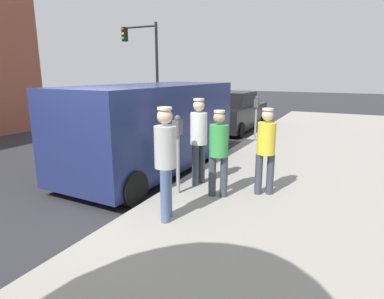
% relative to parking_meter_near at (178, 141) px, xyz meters
% --- Properties ---
extents(ground_plane, '(80.00, 80.00, 0.00)m').
position_rel_parking_meter_near_xyz_m(ground_plane, '(-1.35, -0.88, -1.18)').
color(ground_plane, '#2D2D33').
extents(sidewalk_slab, '(5.00, 32.00, 0.15)m').
position_rel_parking_meter_near_xyz_m(sidewalk_slab, '(2.15, -0.88, -1.11)').
color(sidewalk_slab, '#9E998E').
rests_on(sidewalk_slab, ground).
extents(parking_meter_near, '(0.14, 0.18, 1.52)m').
position_rel_parking_meter_near_xyz_m(parking_meter_near, '(0.00, 0.00, 0.00)').
color(parking_meter_near, gray).
rests_on(parking_meter_near, sidewalk_slab).
extents(parking_meter_far, '(0.14, 0.18, 1.52)m').
position_rel_parking_meter_near_xyz_m(parking_meter_far, '(0.00, 5.52, 0.00)').
color(parking_meter_far, gray).
rests_on(parking_meter_far, sidewalk_slab).
extents(pedestrian_in_yellow, '(0.34, 0.34, 1.65)m').
position_rel_parking_meter_near_xyz_m(pedestrian_in_yellow, '(1.50, 0.69, -0.09)').
color(pedestrian_in_yellow, '#383D47').
rests_on(pedestrian_in_yellow, sidewalk_slab).
extents(pedestrian_in_gray, '(0.34, 0.35, 1.78)m').
position_rel_parking_meter_near_xyz_m(pedestrian_in_gray, '(0.38, -1.09, 0.00)').
color(pedestrian_in_gray, '#4C608C').
rests_on(pedestrian_in_gray, sidewalk_slab).
extents(pedestrian_in_green, '(0.35, 0.34, 1.63)m').
position_rel_parking_meter_near_xyz_m(pedestrian_in_green, '(0.75, 0.20, -0.10)').
color(pedestrian_in_green, '#383D47').
rests_on(pedestrian_in_green, sidewalk_slab).
extents(pedestrian_in_white, '(0.34, 0.36, 1.78)m').
position_rel_parking_meter_near_xyz_m(pedestrian_in_white, '(0.13, 0.66, -0.00)').
color(pedestrian_in_white, '#383D47').
rests_on(pedestrian_in_white, sidewalk_slab).
extents(parked_van, '(2.29, 5.27, 2.15)m').
position_rel_parking_meter_near_xyz_m(parked_van, '(-1.50, 1.49, -0.03)').
color(parked_van, navy).
rests_on(parked_van, ground).
extents(parked_sedan_ahead, '(1.96, 4.41, 1.65)m').
position_rel_parking_meter_near_xyz_m(parked_sedan_ahead, '(-1.70, 8.09, -0.43)').
color(parked_sedan_ahead, black).
rests_on(parked_sedan_ahead, ground).
extents(traffic_light_corner, '(2.48, 0.42, 5.20)m').
position_rel_parking_meter_near_xyz_m(traffic_light_corner, '(-8.28, 11.13, 2.34)').
color(traffic_light_corner, black).
rests_on(traffic_light_corner, ground).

